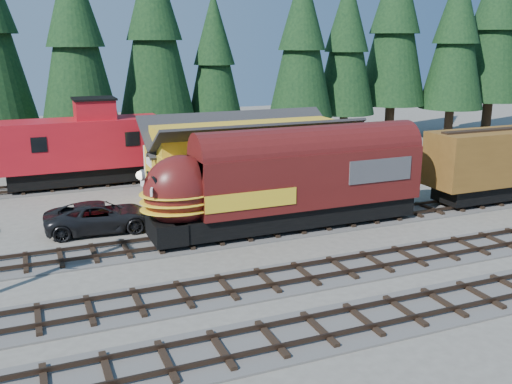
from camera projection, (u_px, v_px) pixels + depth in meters
name	position (u px, v px, depth m)	size (l,w,h in m)	color
ground	(331.00, 253.00, 27.17)	(120.00, 120.00, 0.00)	#6B665B
track_siding	(443.00, 208.00, 34.42)	(68.00, 3.20, 0.33)	#4C4947
track_spur	(76.00, 186.00, 39.54)	(32.00, 3.20, 0.33)	#4C4947
depot	(249.00, 153.00, 35.79)	(12.80, 7.00, 5.30)	gold
conifer_backdrop	(274.00, 35.00, 49.79)	(79.35, 21.07, 17.44)	black
locomotive	(281.00, 186.00, 29.81)	(15.35, 3.05, 4.17)	black
caboose	(82.00, 147.00, 39.07)	(10.84, 3.14, 5.64)	black
pickup_truck_a	(101.00, 217.00, 30.16)	(2.65, 5.74, 1.59)	black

